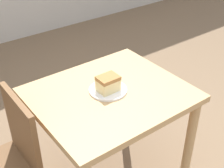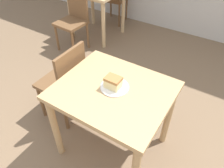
{
  "view_description": "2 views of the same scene",
  "coord_description": "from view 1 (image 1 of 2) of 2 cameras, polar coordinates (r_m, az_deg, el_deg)",
  "views": [
    {
      "loc": [
        -0.98,
        -0.9,
        1.8
      ],
      "look_at": [
        -0.07,
        0.32,
        0.81
      ],
      "focal_mm": 50.0,
      "sensor_mm": 36.0,
      "label": 1
    },
    {
      "loc": [
        0.56,
        -0.75,
        1.91
      ],
      "look_at": [
        -0.09,
        0.28,
        0.84
      ],
      "focal_mm": 35.0,
      "sensor_mm": 36.0,
      "label": 2
    }
  ],
  "objects": [
    {
      "name": "cake_slice",
      "position": [
        1.79,
        -0.73,
        0.1
      ],
      "size": [
        0.12,
        0.09,
        0.09
      ],
      "color": "beige",
      "rests_on": "plate"
    },
    {
      "name": "chair_near_window",
      "position": [
        1.86,
        -18.63,
        -13.85
      ],
      "size": [
        0.4,
        0.4,
        0.89
      ],
      "rotation": [
        0.0,
        0.0,
        -1.57
      ],
      "color": "brown",
      "rests_on": "ground_plane"
    },
    {
      "name": "dining_table_near",
      "position": [
        1.89,
        -0.38,
        -4.7
      ],
      "size": [
        0.88,
        0.76,
        0.77
      ],
      "color": "tan",
      "rests_on": "ground_plane"
    },
    {
      "name": "plate",
      "position": [
        1.83,
        -0.74,
        -1.08
      ],
      "size": [
        0.22,
        0.22,
        0.01
      ],
      "color": "white",
      "rests_on": "dining_table_near"
    }
  ]
}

